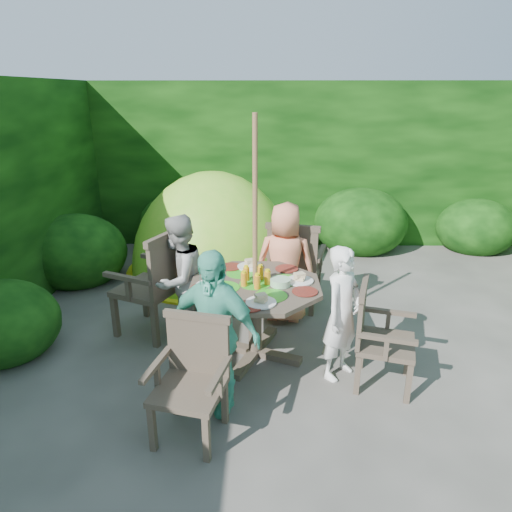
{
  "coord_description": "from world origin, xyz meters",
  "views": [
    {
      "loc": [
        -0.89,
        -3.54,
        2.36
      ],
      "look_at": [
        -0.97,
        0.62,
        0.85
      ],
      "focal_mm": 32.0,
      "sensor_mm": 36.0,
      "label": 1
    }
  ],
  "objects_px": {
    "child_right": "(342,314)",
    "child_front": "(213,332)",
    "child_left": "(179,279)",
    "child_back": "(285,263)",
    "dome_tent": "(214,270)",
    "garden_chair_left": "(155,282)",
    "patio_table": "(256,295)",
    "garden_chair_front": "(192,376)",
    "garden_chair_right": "(377,335)",
    "parasol_pole": "(255,245)",
    "garden_chair_back": "(295,264)"
  },
  "relations": [
    {
      "from": "child_right",
      "to": "child_front",
      "type": "bearing_deg",
      "value": 154.92
    },
    {
      "from": "child_left",
      "to": "child_front",
      "type": "xyz_separation_m",
      "value": [
        0.44,
        -1.04,
        0.02
      ]
    },
    {
      "from": "child_back",
      "to": "dome_tent",
      "type": "xyz_separation_m",
      "value": [
        -0.93,
        1.42,
        -0.65
      ]
    },
    {
      "from": "garden_chair_left",
      "to": "child_left",
      "type": "relative_size",
      "value": 0.82
    },
    {
      "from": "garden_chair_left",
      "to": "child_back",
      "type": "relative_size",
      "value": 0.81
    },
    {
      "from": "patio_table",
      "to": "garden_chair_left",
      "type": "relative_size",
      "value": 1.55
    },
    {
      "from": "dome_tent",
      "to": "garden_chair_left",
      "type": "bearing_deg",
      "value": -94.35
    },
    {
      "from": "child_right",
      "to": "garden_chair_front",
      "type": "bearing_deg",
      "value": 163.63
    },
    {
      "from": "child_back",
      "to": "child_front",
      "type": "relative_size",
      "value": 0.99
    },
    {
      "from": "garden_chair_left",
      "to": "child_left",
      "type": "bearing_deg",
      "value": 92.04
    },
    {
      "from": "garden_chair_left",
      "to": "garden_chair_front",
      "type": "height_order",
      "value": "garden_chair_left"
    },
    {
      "from": "garden_chair_front",
      "to": "child_left",
      "type": "xyz_separation_m",
      "value": [
        -0.32,
        1.32,
        0.19
      ]
    },
    {
      "from": "garden_chair_left",
      "to": "garden_chair_front",
      "type": "distance_m",
      "value": 1.54
    },
    {
      "from": "garden_chair_right",
      "to": "garden_chair_front",
      "type": "distance_m",
      "value": 1.56
    },
    {
      "from": "child_left",
      "to": "child_right",
      "type": "bearing_deg",
      "value": 93.4
    },
    {
      "from": "garden_chair_right",
      "to": "dome_tent",
      "type": "xyz_separation_m",
      "value": [
        -1.65,
        2.59,
        -0.46
      ]
    },
    {
      "from": "child_right",
      "to": "patio_table",
      "type": "bearing_deg",
      "value": 109.85
    },
    {
      "from": "garden_chair_right",
      "to": "child_front",
      "type": "height_order",
      "value": "child_front"
    },
    {
      "from": "child_right",
      "to": "parasol_pole",
      "type": "bearing_deg",
      "value": 109.92
    },
    {
      "from": "parasol_pole",
      "to": "dome_tent",
      "type": "relative_size",
      "value": 0.8
    },
    {
      "from": "child_front",
      "to": "garden_chair_left",
      "type": "bearing_deg",
      "value": 144.97
    },
    {
      "from": "garden_chair_back",
      "to": "dome_tent",
      "type": "distance_m",
      "value": 1.65
    },
    {
      "from": "parasol_pole",
      "to": "child_left",
      "type": "distance_m",
      "value": 0.92
    },
    {
      "from": "patio_table",
      "to": "child_front",
      "type": "height_order",
      "value": "child_front"
    },
    {
      "from": "garden_chair_front",
      "to": "child_back",
      "type": "height_order",
      "value": "child_back"
    },
    {
      "from": "patio_table",
      "to": "child_right",
      "type": "relative_size",
      "value": 1.38
    },
    {
      "from": "garden_chair_front",
      "to": "child_front",
      "type": "xyz_separation_m",
      "value": [
        0.13,
        0.28,
        0.2
      ]
    },
    {
      "from": "patio_table",
      "to": "child_right",
      "type": "height_order",
      "value": "child_right"
    },
    {
      "from": "child_front",
      "to": "dome_tent",
      "type": "height_order",
      "value": "dome_tent"
    },
    {
      "from": "child_back",
      "to": "garden_chair_right",
      "type": "bearing_deg",
      "value": 131.16
    },
    {
      "from": "garden_chair_right",
      "to": "garden_chair_front",
      "type": "height_order",
      "value": "garden_chair_right"
    },
    {
      "from": "garden_chair_front",
      "to": "garden_chair_right",
      "type": "bearing_deg",
      "value": 35.66
    },
    {
      "from": "garden_chair_left",
      "to": "dome_tent",
      "type": "height_order",
      "value": "dome_tent"
    },
    {
      "from": "patio_table",
      "to": "garden_chair_left",
      "type": "bearing_deg",
      "value": 158.23
    },
    {
      "from": "child_back",
      "to": "child_right",
      "type": "bearing_deg",
      "value": 122.37
    },
    {
      "from": "garden_chair_front",
      "to": "child_left",
      "type": "height_order",
      "value": "child_left"
    },
    {
      "from": "child_left",
      "to": "garden_chair_right",
      "type": "bearing_deg",
      "value": 93.15
    },
    {
      "from": "child_right",
      "to": "child_left",
      "type": "relative_size",
      "value": 0.93
    },
    {
      "from": "garden_chair_back",
      "to": "child_left",
      "type": "bearing_deg",
      "value": 45.92
    },
    {
      "from": "child_right",
      "to": "garden_chair_left",
      "type": "bearing_deg",
      "value": 109.99
    },
    {
      "from": "garden_chair_right",
      "to": "dome_tent",
      "type": "distance_m",
      "value": 3.1
    },
    {
      "from": "patio_table",
      "to": "child_left",
      "type": "distance_m",
      "value": 0.8
    },
    {
      "from": "garden_chair_left",
      "to": "child_back",
      "type": "height_order",
      "value": "child_back"
    },
    {
      "from": "parasol_pole",
      "to": "child_back",
      "type": "height_order",
      "value": "parasol_pole"
    },
    {
      "from": "child_left",
      "to": "garden_chair_left",
      "type": "bearing_deg",
      "value": -86.1
    },
    {
      "from": "child_left",
      "to": "patio_table",
      "type": "bearing_deg",
      "value": 93.47
    },
    {
      "from": "parasol_pole",
      "to": "patio_table",
      "type": "bearing_deg",
      "value": -9.15
    },
    {
      "from": "parasol_pole",
      "to": "child_front",
      "type": "bearing_deg",
      "value": -111.96
    },
    {
      "from": "garden_chair_front",
      "to": "dome_tent",
      "type": "bearing_deg",
      "value": 106.75
    },
    {
      "from": "patio_table",
      "to": "child_back",
      "type": "bearing_deg",
      "value": 68.35
    }
  ]
}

